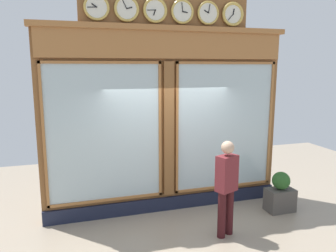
# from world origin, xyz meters

# --- Properties ---
(shop_facade) EXTENTS (4.96, 0.42, 4.24)m
(shop_facade) POSITION_xyz_m (-0.00, -0.12, 1.90)
(shop_facade) COLOR brown
(shop_facade) RESTS_ON ground_plane
(pedestrian) EXTENTS (0.42, 0.34, 1.69)m
(pedestrian) POSITION_xyz_m (-0.64, 1.30, 0.93)
(pedestrian) COLOR #3A1316
(pedestrian) RESTS_ON ground_plane
(planter_box) EXTENTS (0.56, 0.36, 0.46)m
(planter_box) POSITION_xyz_m (-2.16, 0.73, 0.23)
(planter_box) COLOR #4C4742
(planter_box) RESTS_ON ground_plane
(planter_shrub) EXTENTS (0.36, 0.36, 0.36)m
(planter_shrub) POSITION_xyz_m (-2.16, 0.73, 0.64)
(planter_shrub) COLOR #285623
(planter_shrub) RESTS_ON planter_box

